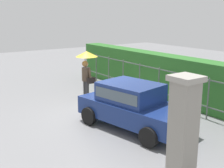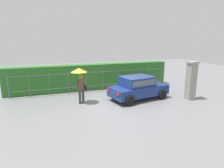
{
  "view_description": "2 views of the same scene",
  "coord_description": "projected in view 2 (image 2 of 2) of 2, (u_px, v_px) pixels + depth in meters",
  "views": [
    {
      "loc": [
        8.65,
        -5.4,
        3.66
      ],
      "look_at": [
        -0.07,
        0.66,
        1.08
      ],
      "focal_mm": 46.54,
      "sensor_mm": 36.0,
      "label": 1
    },
    {
      "loc": [
        -3.85,
        -10.46,
        3.81
      ],
      "look_at": [
        0.03,
        0.68,
        1.02
      ],
      "focal_mm": 31.39,
      "sensor_mm": 36.0,
      "label": 2
    }
  ],
  "objects": [
    {
      "name": "ground_plane",
      "position": [
        115.0,
        103.0,
        11.73
      ],
      "size": [
        40.0,
        40.0,
        0.0
      ],
      "primitive_type": "plane",
      "color": "slate"
    },
    {
      "name": "car",
      "position": [
        138.0,
        87.0,
        12.33
      ],
      "size": [
        3.95,
        2.43,
        1.48
      ],
      "rotation": [
        0.0,
        0.0,
        0.2
      ],
      "color": "navy",
      "rests_on": "ground"
    },
    {
      "name": "pedestrian",
      "position": [
        80.0,
        78.0,
        11.34
      ],
      "size": [
        0.93,
        0.93,
        2.12
      ],
      "rotation": [
        0.0,
        0.0,
        1.54
      ],
      "color": "#333333",
      "rests_on": "ground"
    },
    {
      "name": "gate_pillar",
      "position": [
        191.0,
        80.0,
        12.21
      ],
      "size": [
        0.6,
        0.6,
        2.42
      ],
      "color": "gray",
      "rests_on": "ground"
    },
    {
      "name": "fence_section",
      "position": [
        94.0,
        80.0,
        14.07
      ],
      "size": [
        11.19,
        0.05,
        1.5
      ],
      "color": "#59605B",
      "rests_on": "ground"
    },
    {
      "name": "hedge_row",
      "position": [
        92.0,
        77.0,
        14.78
      ],
      "size": [
        12.14,
        0.9,
        1.9
      ],
      "primitive_type": "cube",
      "color": "#2D6B28",
      "rests_on": "ground"
    }
  ]
}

